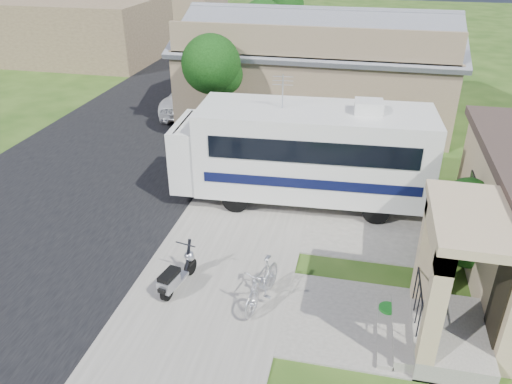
% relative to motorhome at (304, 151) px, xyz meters
% --- Properties ---
extents(ground, '(120.00, 120.00, 0.00)m').
position_rel_motorhome_xyz_m(ground, '(-0.61, -4.67, -1.82)').
color(ground, '#203F11').
extents(street_slab, '(9.00, 80.00, 0.02)m').
position_rel_motorhome_xyz_m(street_slab, '(-8.11, 5.33, -1.81)').
color(street_slab, black).
rests_on(street_slab, ground).
extents(sidewalk_slab, '(4.00, 80.00, 0.06)m').
position_rel_motorhome_xyz_m(sidewalk_slab, '(-1.61, 5.33, -1.79)').
color(sidewalk_slab, slate).
rests_on(sidewalk_slab, ground).
extents(driveway_slab, '(7.00, 6.00, 0.05)m').
position_rel_motorhome_xyz_m(driveway_slab, '(0.89, -0.17, -1.79)').
color(driveway_slab, slate).
rests_on(driveway_slab, ground).
extents(walk_slab, '(4.00, 3.00, 0.05)m').
position_rel_motorhome_xyz_m(walk_slab, '(2.39, -5.67, -1.79)').
color(walk_slab, slate).
rests_on(walk_slab, ground).
extents(warehouse, '(12.50, 8.40, 5.04)m').
position_rel_motorhome_xyz_m(warehouse, '(-0.61, 9.30, 0.17)').
color(warehouse, '#7A694C').
rests_on(warehouse, ground).
extents(distant_bldg_far, '(10.00, 8.00, 4.00)m').
position_rel_motorhome_xyz_m(distant_bldg_far, '(-17.61, 17.33, 0.18)').
color(distant_bldg_far, brown).
rests_on(distant_bldg_far, ground).
extents(distant_bldg_near, '(8.00, 7.00, 3.20)m').
position_rel_motorhome_xyz_m(distant_bldg_near, '(-15.61, 29.33, -0.22)').
color(distant_bldg_near, '#7A694C').
rests_on(distant_bldg_near, ground).
extents(street_tree_a, '(2.44, 2.40, 4.58)m').
position_rel_motorhome_xyz_m(street_tree_a, '(-4.31, 4.38, 1.43)').
color(street_tree_a, '#312115').
rests_on(street_tree_a, ground).
extents(street_tree_b, '(2.44, 2.40, 4.73)m').
position_rel_motorhome_xyz_m(street_tree_b, '(-4.31, 14.38, 1.58)').
color(street_tree_b, '#312115').
rests_on(street_tree_b, ground).
extents(street_tree_c, '(2.44, 2.40, 4.42)m').
position_rel_motorhome_xyz_m(street_tree_c, '(-4.31, 23.38, 1.29)').
color(street_tree_c, '#312115').
rests_on(street_tree_c, ground).
extents(motorhome, '(8.39, 3.07, 4.23)m').
position_rel_motorhome_xyz_m(motorhome, '(0.00, 0.00, 0.00)').
color(motorhome, silver).
rests_on(motorhome, ground).
extents(shrub, '(2.17, 2.07, 2.66)m').
position_rel_motorhome_xyz_m(shrub, '(4.67, -2.77, -0.46)').
color(shrub, '#312115').
rests_on(shrub, ground).
extents(scooter, '(0.68, 1.62, 1.07)m').
position_rel_motorhome_xyz_m(scooter, '(-2.44, -5.48, -1.34)').
color(scooter, black).
rests_on(scooter, ground).
extents(bicycle, '(0.94, 2.00, 1.16)m').
position_rel_motorhome_xyz_m(bicycle, '(-0.22, -5.50, -1.24)').
color(bicycle, '#A9A9B1').
rests_on(bicycle, ground).
extents(pickup_truck, '(3.16, 5.74, 1.52)m').
position_rel_motorhome_xyz_m(pickup_truck, '(-6.53, 8.12, -1.06)').
color(pickup_truck, white).
rests_on(pickup_truck, ground).
extents(van, '(2.67, 5.88, 1.67)m').
position_rel_motorhome_xyz_m(van, '(-7.40, 15.89, -0.98)').
color(van, white).
rests_on(van, ground).
extents(garden_hose, '(0.43, 0.43, 0.19)m').
position_rel_motorhome_xyz_m(garden_hose, '(2.80, -5.23, -1.72)').
color(garden_hose, '#15691C').
rests_on(garden_hose, ground).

